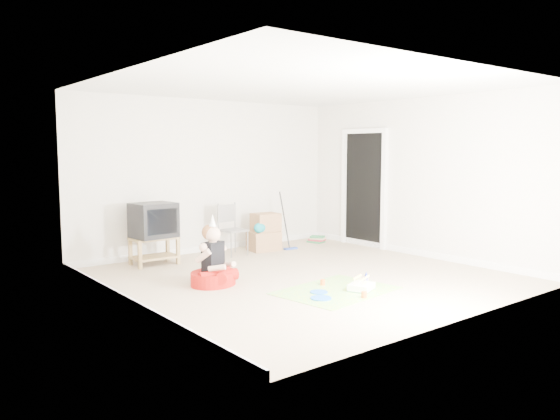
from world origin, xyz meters
TOP-DOWN VIEW (x-y plane):
  - ground at (0.00, 0.00)m, footprint 5.00×5.00m
  - doorway_recess at (2.48, 1.20)m, footprint 0.02×0.90m
  - tv_stand at (-1.28, 2.01)m, footprint 0.68×0.43m
  - crt_tv at (-1.28, 2.01)m, footprint 0.66×0.56m
  - folding_chair at (0.09, 1.90)m, footprint 0.42×0.41m
  - cardboard_boxes at (0.76, 1.93)m, footprint 0.57×0.46m
  - floor_mop at (1.18, 1.73)m, footprint 0.26×0.34m
  - book_pile at (2.04, 2.00)m, footprint 0.31×0.35m
  - seated_woman at (-1.23, 0.36)m, footprint 0.84×0.84m
  - party_mat at (-0.19, -0.85)m, footprint 1.56×1.22m
  - birthday_cake at (0.06, -1.04)m, footprint 0.40×0.37m
  - blue_plate_near at (-0.43, -0.80)m, footprint 0.26×0.26m
  - blue_plate_far at (-0.60, -1.02)m, footprint 0.30×0.30m
  - orange_cup_near at (-0.14, -0.55)m, footprint 0.07×0.07m
  - orange_cup_far at (-0.17, -1.30)m, footprint 0.07×0.07m
  - blue_party_hat at (0.31, -0.89)m, footprint 0.14×0.14m

SIDE VIEW (x-z plane):
  - ground at x=0.00m, z-range 0.00..0.00m
  - party_mat at x=-0.19m, z-range 0.00..0.01m
  - blue_plate_near at x=-0.43m, z-range 0.01..0.02m
  - blue_plate_far at x=-0.60m, z-range 0.01..0.02m
  - orange_cup_near at x=-0.14m, z-range 0.01..0.08m
  - orange_cup_far at x=-0.17m, z-range 0.01..0.08m
  - birthday_cake at x=0.06m, z-range -0.03..0.12m
  - book_pile at x=2.04m, z-range 0.00..0.12m
  - blue_party_hat at x=0.31m, z-range 0.01..0.18m
  - seated_woman at x=-1.23m, z-range -0.26..0.67m
  - tv_stand at x=-1.28m, z-range 0.04..0.47m
  - floor_mop at x=1.18m, z-range -0.24..0.77m
  - cardboard_boxes at x=0.76m, z-range -0.01..0.64m
  - folding_chair at x=0.09m, z-range -0.01..0.85m
  - crt_tv at x=-1.28m, z-range 0.42..0.95m
  - doorway_recess at x=2.48m, z-range 0.00..2.05m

